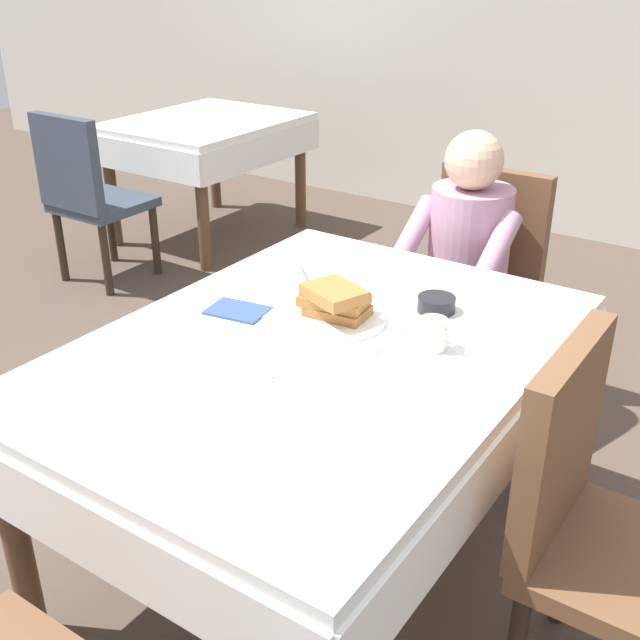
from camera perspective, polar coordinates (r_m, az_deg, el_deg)
The scene contains 16 objects.
ground_plane at distance 2.50m, azimuth -0.29°, elevation -16.97°, with size 14.00×14.00×0.00m, color brown.
dining_table_main at distance 2.12m, azimuth -0.33°, elevation -3.95°, with size 1.12×1.52×0.74m.
chair_diner at distance 3.12m, azimuth 11.51°, elevation 3.23°, with size 0.44×0.45×0.93m.
diner_person at distance 2.93m, azimuth 10.52°, elevation 4.78°, with size 0.40×0.43×1.12m.
chair_right_side at distance 1.93m, azimuth 19.42°, elevation -13.28°, with size 0.45×0.44×0.93m.
plate_breakfast at distance 2.20m, azimuth 1.20°, elevation 0.11°, with size 0.28×0.28×0.02m, color white.
breakfast_stack at distance 2.18m, azimuth 1.12°, elevation 1.44°, with size 0.21×0.18×0.09m.
cup_coffee at distance 2.05m, azimuth 8.31°, elevation -1.03°, with size 0.11×0.08×0.08m.
bowl_butter at distance 2.28m, azimuth 8.52°, elevation 1.18°, with size 0.11×0.11×0.04m, color black.
syrup_pitcher at distance 2.42m, azimuth -1.45°, elevation 3.38°, with size 0.08×0.08×0.07m.
fork_left_of_plate at distance 2.28m, azimuth -3.07°, elevation 0.98°, with size 0.18×0.01×0.01m, color silver.
knife_right_of_plate at distance 2.10m, azimuth 5.26°, elevation -1.49°, with size 0.20×0.01×0.01m, color silver.
spoon_near_edge at distance 1.97m, azimuth -4.92°, elevation -3.42°, with size 0.15×0.01×0.01m, color silver.
napkin_folded at distance 2.27m, azimuth -6.06°, elevation 0.69°, with size 0.17×0.12×0.01m, color #334C7F.
background_table_far at distance 4.94m, azimuth -8.33°, elevation 13.03°, with size 0.92×1.12×0.74m.
background_chair_empty at distance 4.34m, azimuth -16.71°, elevation 9.12°, with size 0.44×0.45×0.93m.
Camera 1 is at (1.04, -1.51, 1.70)m, focal length 43.71 mm.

